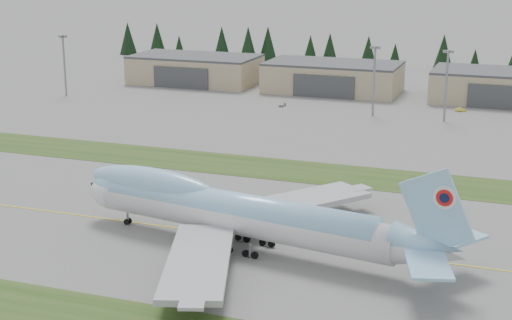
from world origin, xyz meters
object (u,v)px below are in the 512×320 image
at_px(hangar_center, 333,77).
at_px(service_vehicle_a, 283,106).
at_px(boeing_747_freighter, 238,213).
at_px(hangar_left, 195,69).
at_px(service_vehicle_b, 460,111).
at_px(hangar_right, 505,87).

distance_m(hangar_center, service_vehicle_a, 33.60).
distance_m(boeing_747_freighter, hangar_left, 173.55).
bearing_deg(service_vehicle_b, hangar_center, 55.05).
relative_size(boeing_747_freighter, service_vehicle_a, 18.94).
relative_size(hangar_right, service_vehicle_a, 12.07).
height_order(service_vehicle_a, service_vehicle_b, service_vehicle_a).
xyz_separation_m(hangar_right, service_vehicle_a, (-68.93, -31.94, -5.39)).
relative_size(hangar_left, hangar_center, 1.00).
height_order(hangar_center, service_vehicle_a, hangar_center).
distance_m(boeing_747_freighter, hangar_right, 159.54).
xyz_separation_m(boeing_747_freighter, service_vehicle_a, (-31.72, 123.19, -6.51)).
height_order(hangar_left, hangar_center, same).
bearing_deg(hangar_right, hangar_left, 180.00).
bearing_deg(hangar_left, service_vehicle_a, -34.73).
bearing_deg(boeing_747_freighter, hangar_center, 107.93).
bearing_deg(service_vehicle_a, hangar_left, 145.67).
bearing_deg(hangar_left, boeing_747_freighter, -63.37).
xyz_separation_m(hangar_center, hangar_right, (60.00, 0.00, 0.00)).
height_order(boeing_747_freighter, hangar_right, boeing_747_freighter).
distance_m(boeing_747_freighter, service_vehicle_a, 127.38).
bearing_deg(service_vehicle_b, service_vehicle_a, 89.70).
xyz_separation_m(hangar_center, service_vehicle_b, (47.76, -20.72, -5.39)).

